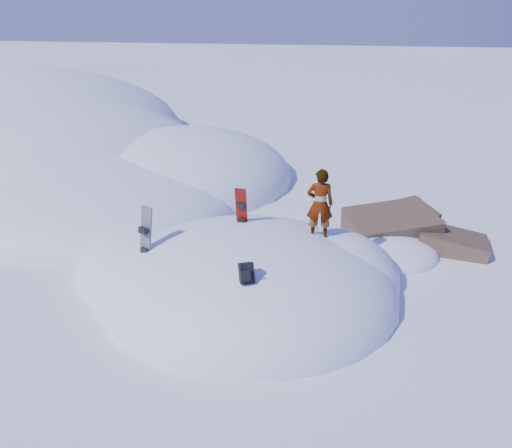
# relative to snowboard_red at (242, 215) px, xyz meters

# --- Properties ---
(ground) EXTENTS (120.00, 120.00, 0.00)m
(ground) POSITION_rel_snowboard_red_xyz_m (0.27, -0.88, -1.59)
(ground) COLOR white
(ground) RESTS_ON ground
(snow_mound) EXTENTS (8.00, 6.00, 3.00)m
(snow_mound) POSITION_rel_snowboard_red_xyz_m (0.10, -0.64, -1.59)
(snow_mound) COLOR white
(snow_mound) RESTS_ON ground
(snow_ridge) EXTENTS (21.50, 18.50, 6.40)m
(snow_ridge) POSITION_rel_snowboard_red_xyz_m (-10.16, 8.97, -1.59)
(snow_ridge) COLOR white
(snow_ridge) RESTS_ON ground
(rock_outcrop) EXTENTS (4.68, 4.41, 1.68)m
(rock_outcrop) POSITION_rel_snowboard_red_xyz_m (3.99, 2.13, -1.58)
(rock_outcrop) COLOR brown
(rock_outcrop) RESTS_ON ground
(snowboard_red) EXTENTS (0.30, 0.26, 1.45)m
(snowboard_red) POSITION_rel_snowboard_red_xyz_m (0.00, 0.00, 0.00)
(snowboard_red) COLOR #B71409
(snowboard_red) RESTS_ON snow_mound
(snowboard_dark) EXTENTS (0.43, 0.44, 1.66)m
(snowboard_dark) POSITION_rel_snowboard_red_xyz_m (-2.02, -1.16, -0.27)
(snowboard_dark) COLOR black
(snowboard_dark) RESTS_ON snow_mound
(backpack) EXTENTS (0.39, 0.45, 0.48)m
(backpack) POSITION_rel_snowboard_red_xyz_m (0.49, -2.43, -0.14)
(backpack) COLOR black
(backpack) RESTS_ON snow_mound
(gear_pile) EXTENTS (0.81, 0.62, 0.22)m
(gear_pile) POSITION_rel_snowboard_red_xyz_m (-2.51, -1.90, -1.49)
(gear_pile) COLOR black
(gear_pile) RESTS_ON ground
(person) EXTENTS (0.63, 0.43, 1.68)m
(person) POSITION_rel_snowboard_red_xyz_m (1.83, -0.17, 0.46)
(person) COLOR slate
(person) RESTS_ON snow_mound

